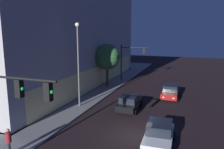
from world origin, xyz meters
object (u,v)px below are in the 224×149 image
object	(u,v)px
pedestrian_waiting	(8,139)
car_red	(170,91)
traffic_light_near_corner	(8,103)
traffic_light_far_corner	(130,57)
car_white	(159,134)
car_black	(130,102)
modern_building	(29,18)
street_lamp_sidewalk	(78,56)
sidewalk_tree	(107,57)

from	to	relation	value
pedestrian_waiting	car_red	world-z (taller)	pedestrian_waiting
traffic_light_near_corner	traffic_light_far_corner	world-z (taller)	traffic_light_near_corner
pedestrian_waiting	car_white	xyz separation A→B (m)	(4.95, -8.87, -0.39)
car_red	pedestrian_waiting	bearing A→B (deg)	154.09
car_black	car_red	size ratio (longest dim) A/B	1.03
car_white	car_red	bearing A→B (deg)	2.29
modern_building	car_white	distance (m)	28.72
traffic_light_near_corner	modern_building	bearing A→B (deg)	37.40
traffic_light_near_corner	car_white	bearing A→B (deg)	-44.83
traffic_light_near_corner	traffic_light_far_corner	xyz separation A→B (m)	(26.30, 1.05, -0.41)
street_lamp_sidewalk	car_white	world-z (taller)	street_lamp_sidewalk
traffic_light_far_corner	pedestrian_waiting	xyz separation A→B (m)	(-24.48, 1.09, -2.86)
car_white	car_black	bearing A→B (deg)	31.96
traffic_light_far_corner	car_white	bearing A→B (deg)	-158.27
traffic_light_near_corner	street_lamp_sidewalk	size ratio (longest dim) A/B	0.70
modern_building	street_lamp_sidewalk	xyz separation A→B (m)	(-9.18, -13.66, -4.64)
traffic_light_near_corner	car_white	xyz separation A→B (m)	(6.77, -6.73, -3.66)
sidewalk_tree	pedestrian_waiting	world-z (taller)	sidewalk_tree
modern_building	traffic_light_far_corner	distance (m)	17.15
car_white	car_red	xyz separation A→B (m)	(12.30, 0.49, -0.00)
street_lamp_sidewalk	car_black	distance (m)	7.24
traffic_light_far_corner	sidewalk_tree	size ratio (longest dim) A/B	0.95
modern_building	car_white	xyz separation A→B (m)	(-14.46, -22.96, -9.42)
street_lamp_sidewalk	pedestrian_waiting	bearing A→B (deg)	-177.59
car_black	car_red	xyz separation A→B (m)	(5.91, -3.50, 0.02)
pedestrian_waiting	car_red	bearing A→B (deg)	-25.91
car_red	sidewalk_tree	bearing A→B (deg)	75.54
modern_building	car_black	world-z (taller)	modern_building
street_lamp_sidewalk	car_black	size ratio (longest dim) A/B	2.02
traffic_light_far_corner	car_black	size ratio (longest dim) A/B	1.35
traffic_light_far_corner	pedestrian_waiting	bearing A→B (deg)	177.46
car_white	car_black	size ratio (longest dim) A/B	0.97
street_lamp_sidewalk	pedestrian_waiting	xyz separation A→B (m)	(-10.22, -0.43, -4.38)
traffic_light_near_corner	car_red	size ratio (longest dim) A/B	1.46
sidewalk_tree	car_white	xyz separation A→B (m)	(-14.71, -9.81, -3.63)
street_lamp_sidewalk	car_white	size ratio (longest dim) A/B	2.08
traffic_light_far_corner	car_red	size ratio (longest dim) A/B	1.39
car_white	car_red	world-z (taller)	car_white
street_lamp_sidewalk	traffic_light_far_corner	bearing A→B (deg)	-6.07
pedestrian_waiting	car_black	bearing A→B (deg)	-23.27
sidewalk_tree	car_red	xyz separation A→B (m)	(-2.40, -9.32, -3.64)
traffic_light_near_corner	pedestrian_waiting	bearing A→B (deg)	49.51
car_red	car_white	bearing A→B (deg)	-177.71
traffic_light_near_corner	pedestrian_waiting	world-z (taller)	traffic_light_near_corner
sidewalk_tree	car_black	size ratio (longest dim) A/B	1.42
traffic_light_far_corner	sidewalk_tree	distance (m)	5.24
car_white	traffic_light_far_corner	bearing A→B (deg)	21.73
traffic_light_far_corner	car_white	world-z (taller)	traffic_light_far_corner
car_black	sidewalk_tree	bearing A→B (deg)	35.00
street_lamp_sidewalk	car_red	distance (m)	12.24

